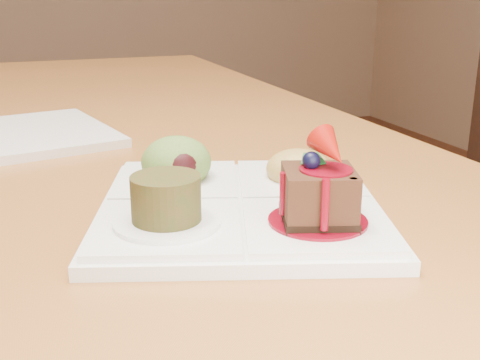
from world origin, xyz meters
name	(u,v)px	position (x,y,z in m)	size (l,w,h in m)	color
dining_table	(35,178)	(0.00, 0.00, 0.68)	(1.00, 1.80, 0.75)	#9E5729
chair_right	(460,170)	(0.89, 0.13, 0.56)	(0.58, 0.58, 0.99)	black
sampler_plate	(238,194)	(0.17, -0.41, 0.77)	(0.32, 0.32, 0.10)	white
second_plate	(17,136)	(-0.02, -0.04, 0.76)	(0.24, 0.24, 0.01)	white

